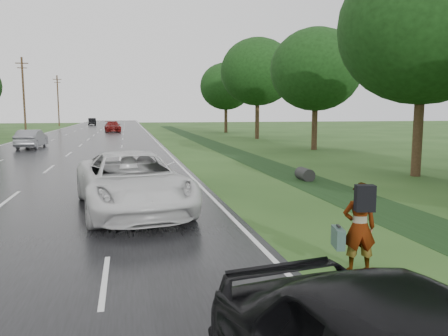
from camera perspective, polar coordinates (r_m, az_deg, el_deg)
The scene contains 16 objects.
road at distance 52.87m, azimuth -16.86°, elevation 3.91°, with size 14.00×180.00×0.04m, color black.
edge_stripe_east at distance 52.79m, azimuth -9.52°, elevation 4.15°, with size 0.12×180.00×0.01m, color silver.
edge_stripe_west at distance 53.80m, azimuth -24.06°, elevation 3.66°, with size 0.12×180.00×0.01m, color silver.
center_line at distance 52.87m, azimuth -16.86°, elevation 3.94°, with size 0.12×180.00×0.01m, color silver.
drainage_ditch at distance 27.56m, azimuth 3.41°, elevation 1.27°, with size 2.20×120.00×0.56m.
utility_pole_far at distance 64.04m, azimuth -24.70°, elevation 8.75°, with size 1.60×0.26×10.00m.
utility_pole_distant at distance 93.59m, azimuth -20.86°, elevation 8.32°, with size 1.60×0.26×10.00m.
tree_east_b at distance 22.24m, azimuth 24.64°, elevation 16.33°, with size 7.60×7.60×10.11m.
tree_east_c at distance 34.84m, azimuth 11.93°, elevation 12.47°, with size 7.00×7.00×9.29m.
tree_east_d at distance 47.87m, azimuth 4.41°, elevation 12.41°, with size 8.00×8.00×10.76m.
tree_east_f at distance 61.25m, azimuth 0.25°, elevation 10.61°, with size 7.20×7.20×9.62m.
pedestrian at distance 8.55m, azimuth 17.14°, elevation -7.25°, with size 0.81×0.80×1.70m.
white_pickup at distance 13.29m, azimuth -11.94°, elevation -1.74°, with size 2.89×6.27×1.74m, color silver.
silver_sedan at distance 38.34m, azimuth -23.85°, elevation 3.50°, with size 1.56×4.48×1.48m, color gray.
far_car_red at distance 64.99m, azimuth -14.35°, elevation 5.29°, with size 2.12×5.21×1.51m, color #680D0B.
far_car_dark at distance 98.69m, azimuth -16.88°, elevation 5.84°, with size 1.54×4.41×1.45m, color black.
Camera 1 is at (3.95, -7.64, 3.00)m, focal length 35.00 mm.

